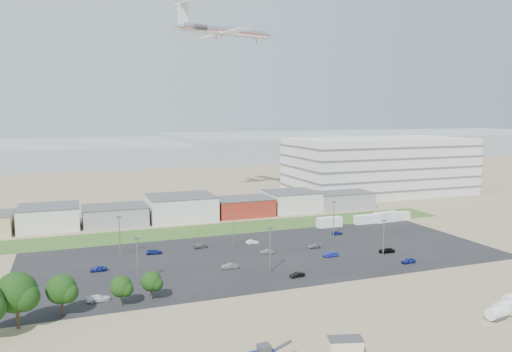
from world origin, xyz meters
name	(u,v)px	position (x,y,z in m)	size (l,w,h in m)	color
ground	(279,282)	(0.00, 0.00, 0.00)	(700.00, 700.00, 0.00)	#887856
parking_lot	(266,255)	(5.00, 20.00, 0.01)	(120.00, 50.00, 0.01)	black
grass_strip	(213,230)	(0.00, 52.00, 0.01)	(160.00, 16.00, 0.02)	#345720
hills_backdrop	(173,152)	(40.00, 315.00, 4.50)	(700.00, 200.00, 9.00)	gray
building_row	(149,210)	(-17.00, 71.00, 4.00)	(170.00, 20.00, 8.00)	silver
parking_garage	(379,166)	(90.00, 95.00, 12.50)	(80.00, 40.00, 25.00)	silver
portable_shed	(345,346)	(-3.61, -33.46, 1.30)	(5.15, 2.67, 2.59)	beige
storage_tank_nw	(505,306)	(31.98, -29.71, 1.18)	(3.92, 1.96, 2.35)	silver
storage_tank_sw	(498,312)	(28.16, -31.64, 1.30)	(4.34, 2.17, 2.61)	silver
box_trailer_a	(329,222)	(35.78, 42.67, 1.56)	(8.32, 2.60, 3.12)	silver
box_trailer_b	(365,219)	(49.14, 42.74, 1.41)	(7.52, 2.35, 2.82)	silver
box_trailer_c	(386,217)	(57.42, 42.75, 1.64)	(8.75, 2.74, 3.28)	silver
box_trailer_d	(399,216)	(62.77, 42.95, 1.43)	(7.62, 2.38, 2.86)	silver
tree_left	(16,297)	(-50.48, -5.89, 5.51)	(7.35, 7.35, 11.02)	black
tree_mid	(61,292)	(-43.53, -2.70, 4.27)	(5.70, 5.70, 8.55)	black
tree_right	(121,289)	(-33.12, -1.74, 3.27)	(4.37, 4.37, 6.55)	black
tree_near	(151,284)	(-27.28, -0.58, 3.20)	(4.27, 4.27, 6.41)	black
lightpole_front_l	(137,261)	(-28.63, 9.45, 5.04)	(1.18, 0.49, 10.07)	slate
lightpole_front_m	(270,250)	(0.64, 6.83, 5.19)	(1.22, 0.51, 10.38)	slate
lightpole_front_r	(384,239)	(31.69, 7.60, 4.79)	(1.13, 0.47, 9.58)	slate
lightpole_back_l	(120,237)	(-30.12, 31.93, 5.13)	(1.21, 0.50, 10.27)	slate
lightpole_back_m	(234,231)	(-0.76, 29.21, 4.81)	(1.13, 0.47, 9.63)	slate
lightpole_back_r	(334,219)	(31.13, 31.73, 5.16)	(1.22, 0.51, 10.33)	slate
airliner	(226,31)	(22.01, 108.53, 70.00)	(48.37, 32.98, 14.29)	silver
parked_car_0	(386,250)	(35.18, 11.09, 0.59)	(1.94, 4.21, 1.17)	black
parked_car_1	(331,254)	(19.70, 12.83, 0.65)	(1.37, 3.94, 1.30)	navy
parked_car_2	(408,261)	(34.64, 1.40, 0.64)	(1.50, 3.73, 1.27)	navy
parked_car_4	(230,266)	(-7.11, 12.64, 0.64)	(1.36, 3.89, 1.28)	#595B5E
parked_car_5	(98,269)	(-36.01, 21.29, 0.65)	(1.53, 3.80, 1.29)	navy
parked_car_6	(201,246)	(-8.99, 32.60, 0.58)	(1.62, 3.99, 1.16)	#595B5E
parked_car_7	(267,251)	(5.59, 21.17, 0.58)	(1.22, 3.49, 1.15)	#595B5E
parked_car_8	(337,233)	(32.94, 32.65, 0.56)	(1.33, 3.30, 1.13)	navy
parked_car_9	(154,252)	(-21.74, 31.20, 0.57)	(1.90, 4.13, 1.15)	navy
parked_car_10	(99,298)	(-37.07, 1.95, 0.65)	(1.81, 4.46, 1.29)	silver
parked_car_11	(252,242)	(5.44, 31.51, 0.59)	(1.24, 3.57, 1.17)	silver
parked_car_12	(314,246)	(19.35, 21.53, 0.55)	(1.54, 3.79, 1.10)	#A5A5AA
parked_car_13	(297,275)	(4.98, 1.48, 0.56)	(1.19, 3.42, 1.13)	black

